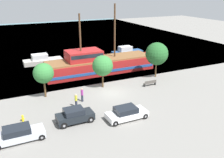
# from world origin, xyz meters

# --- Properties ---
(ground_plane) EXTENTS (160.00, 160.00, 0.00)m
(ground_plane) POSITION_xyz_m (0.00, 0.00, 0.00)
(ground_plane) COLOR gray
(water_surface) EXTENTS (80.00, 80.00, 0.00)m
(water_surface) POSITION_xyz_m (0.00, 44.00, 0.00)
(water_surface) COLOR slate
(water_surface) RESTS_ON ground
(pirate_ship) EXTENTS (20.01, 4.73, 11.25)m
(pirate_ship) POSITION_xyz_m (1.87, 9.07, 1.50)
(pirate_ship) COLOR #A31E1E
(pirate_ship) RESTS_ON water_surface
(moored_boat_dockside) EXTENTS (7.15, 2.44, 1.89)m
(moored_boat_dockside) POSITION_xyz_m (-5.83, 18.52, 0.69)
(moored_boat_dockside) COLOR #B7B2A8
(moored_boat_dockside) RESTS_ON water_surface
(moored_boat_outer) EXTENTS (6.73, 2.21, 1.94)m
(moored_boat_outer) POSITION_xyz_m (11.88, 17.43, 0.71)
(moored_boat_outer) COLOR navy
(moored_boat_outer) RESTS_ON water_surface
(parked_car_curb_front) EXTENTS (4.68, 1.91, 1.43)m
(parked_car_curb_front) POSITION_xyz_m (-12.73, -6.65, 0.70)
(parked_car_curb_front) COLOR #B7BCC6
(parked_car_curb_front) RESTS_ON ground_plane
(parked_car_curb_mid) EXTENTS (3.92, 1.86, 1.60)m
(parked_car_curb_mid) POSITION_xyz_m (-6.92, -5.58, 0.79)
(parked_car_curb_mid) COLOR black
(parked_car_curb_mid) RESTS_ON ground_plane
(parked_car_curb_rear) EXTENTS (4.52, 1.98, 1.42)m
(parked_car_curb_rear) POSITION_xyz_m (-1.61, -7.31, 0.70)
(parked_car_curb_rear) COLOR white
(parked_car_curb_rear) RESTS_ON ground_plane
(fire_hydrant) EXTENTS (0.42, 0.25, 0.76)m
(fire_hydrant) POSITION_xyz_m (-11.94, -3.02, 0.41)
(fire_hydrant) COLOR yellow
(fire_hydrant) RESTS_ON ground_plane
(bench_promenade_east) EXTENTS (1.97, 0.45, 0.85)m
(bench_promenade_east) POSITION_xyz_m (6.27, -0.06, 0.45)
(bench_promenade_east) COLOR #4C4742
(bench_promenade_east) RESTS_ON ground_plane
(pedestrian_walking_near) EXTENTS (0.32, 0.32, 1.79)m
(pedestrian_walking_near) POSITION_xyz_m (-4.50, -0.92, 0.91)
(pedestrian_walking_near) COLOR #232838
(pedestrian_walking_near) RESTS_ON ground_plane
(pedestrian_walking_far) EXTENTS (0.32, 0.32, 1.70)m
(pedestrian_walking_far) POSITION_xyz_m (-5.67, -2.10, 0.86)
(pedestrian_walking_far) COLOR #232838
(pedestrian_walking_far) RESTS_ON ground_plane
(tree_row_east) EXTENTS (2.65, 2.65, 4.62)m
(tree_row_east) POSITION_xyz_m (-8.42, 2.53, 3.28)
(tree_row_east) COLOR brown
(tree_row_east) RESTS_ON ground_plane
(tree_row_mideast) EXTENTS (2.94, 2.94, 4.71)m
(tree_row_mideast) POSITION_xyz_m (-0.19, 2.47, 3.23)
(tree_row_mideast) COLOR brown
(tree_row_mideast) RESTS_ON ground_plane
(tree_row_midwest) EXTENTS (3.57, 3.57, 5.62)m
(tree_row_midwest) POSITION_xyz_m (9.34, 2.97, 3.83)
(tree_row_midwest) COLOR brown
(tree_row_midwest) RESTS_ON ground_plane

